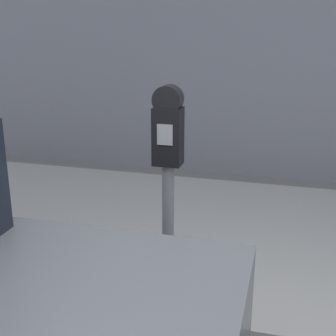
{
  "coord_description": "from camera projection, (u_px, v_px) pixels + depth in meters",
  "views": [
    {
      "loc": [
        0.41,
        -1.7,
        1.96
      ],
      "look_at": [
        -0.35,
        1.08,
        1.05
      ],
      "focal_mm": 50.0,
      "sensor_mm": 36.0,
      "label": 1
    }
  ],
  "objects": [
    {
      "name": "sidewalk",
      "position": [
        237.0,
        238.0,
        4.26
      ],
      "size": [
        24.0,
        2.8,
        0.13
      ],
      "color": "#9E9B96",
      "rests_on": "ground_plane"
    },
    {
      "name": "parking_meter",
      "position": [
        168.0,
        161.0,
        3.01
      ],
      "size": [
        0.18,
        0.15,
        1.46
      ],
      "color": "slate",
      "rests_on": "sidewalk"
    }
  ]
}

